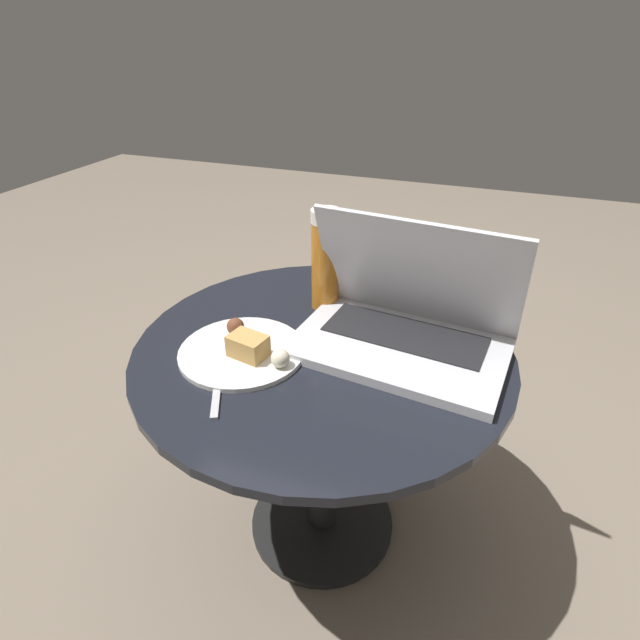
% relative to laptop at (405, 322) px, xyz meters
% --- Properties ---
extents(ground_plane, '(6.00, 6.00, 0.00)m').
position_rel_laptop_xyz_m(ground_plane, '(-0.14, -0.05, -0.56)').
color(ground_plane, '#726656').
extents(table, '(0.70, 0.70, 0.51)m').
position_rel_laptop_xyz_m(table, '(-0.14, -0.05, -0.16)').
color(table, black).
rests_on(table, ground_plane).
extents(laptop, '(0.40, 0.28, 0.24)m').
position_rel_laptop_xyz_m(laptop, '(0.00, 0.00, 0.00)').
color(laptop, silver).
rests_on(laptop, table).
extents(beer_glass, '(0.06, 0.06, 0.21)m').
position_rel_laptop_xyz_m(beer_glass, '(-0.19, 0.09, 0.06)').
color(beer_glass, '#C6701E').
rests_on(beer_glass, table).
extents(snack_plate, '(0.23, 0.23, 0.05)m').
position_rel_laptop_xyz_m(snack_plate, '(-0.26, -0.13, -0.04)').
color(snack_plate, silver).
rests_on(snack_plate, table).
extents(fork, '(0.10, 0.17, 0.00)m').
position_rel_laptop_xyz_m(fork, '(-0.27, -0.21, -0.05)').
color(fork, '#B2B2B7').
rests_on(fork, table).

